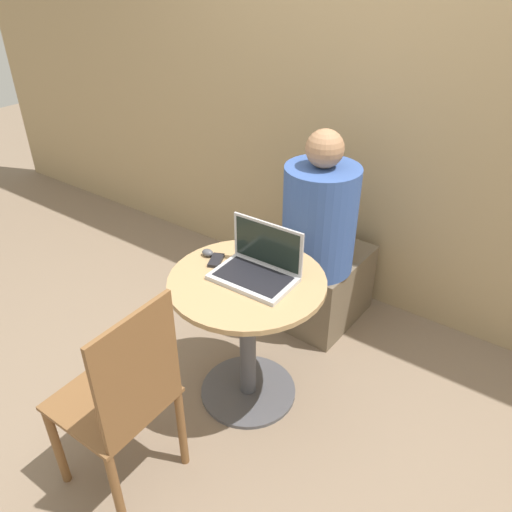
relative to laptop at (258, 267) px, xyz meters
name	(u,v)px	position (x,y,z in m)	size (l,w,h in m)	color
ground_plane	(248,391)	(-0.03, -0.05, -0.75)	(12.00, 12.00, 0.00)	#7F6B56
back_wall	(372,89)	(-0.03, 1.09, 0.55)	(7.00, 0.05, 2.60)	tan
round_table	(247,320)	(-0.03, -0.05, -0.28)	(0.71, 0.71, 0.70)	#4C4C51
laptop	(258,267)	(0.00, 0.00, 0.00)	(0.36, 0.24, 0.24)	#B7B7BC
cell_phone	(216,260)	(-0.23, -0.02, -0.04)	(0.09, 0.12, 0.02)	black
computer_mouse	(208,253)	(-0.29, 0.00, -0.03)	(0.06, 0.04, 0.03)	#4C4C51
chair_empty	(124,401)	(-0.11, -0.72, -0.27)	(0.40, 0.40, 0.94)	brown
person_seated	(323,252)	(-0.01, 0.65, -0.25)	(0.39, 0.61, 1.21)	brown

